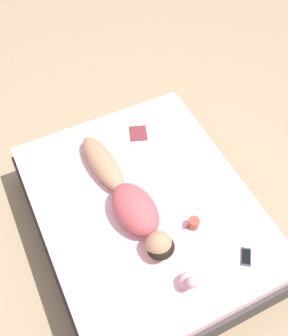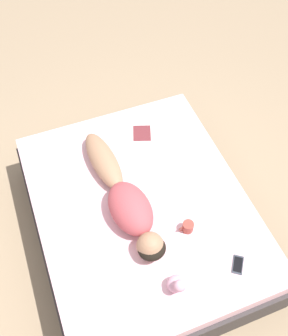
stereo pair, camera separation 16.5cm
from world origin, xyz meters
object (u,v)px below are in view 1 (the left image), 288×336
object	(u,v)px
person	(129,200)
cell_phone	(246,257)
open_magazine	(151,133)
coffee_mug	(193,223)

from	to	relation	value
person	cell_phone	xyz separation A→B (m)	(-0.60, 0.77, -0.10)
open_magazine	cell_phone	bearing A→B (deg)	113.30
person	cell_phone	world-z (taller)	person
person	cell_phone	bearing A→B (deg)	122.81
open_magazine	cell_phone	size ratio (longest dim) A/B	3.47
open_magazine	coffee_mug	xyz separation A→B (m)	(0.13, 1.00, 0.04)
coffee_mug	cell_phone	xyz separation A→B (m)	(-0.22, 0.39, -0.04)
coffee_mug	person	bearing A→B (deg)	-44.96
person	coffee_mug	world-z (taller)	person
open_magazine	coffee_mug	size ratio (longest dim) A/B	4.66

